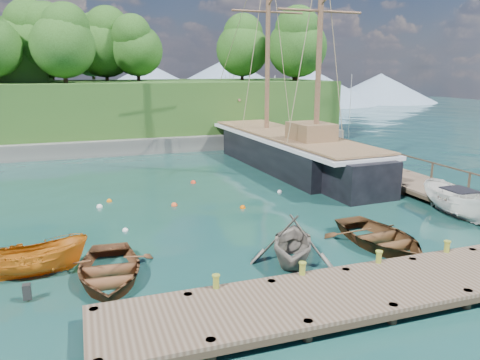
% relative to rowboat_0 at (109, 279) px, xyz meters
% --- Properties ---
extents(ground, '(160.00, 160.00, 0.00)m').
position_rel_rowboat_0_xyz_m(ground, '(7.10, 2.07, 0.00)').
color(ground, '#173830').
rests_on(ground, ground).
extents(dock_near, '(20.00, 3.20, 1.10)m').
position_rel_rowboat_0_xyz_m(dock_near, '(9.10, -4.43, 0.43)').
color(dock_near, brown).
rests_on(dock_near, ground).
extents(dock_east, '(3.20, 24.00, 1.10)m').
position_rel_rowboat_0_xyz_m(dock_east, '(18.60, 9.07, 0.43)').
color(dock_east, brown).
rests_on(dock_east, ground).
extents(bollard_0, '(0.26, 0.26, 0.45)m').
position_rel_rowboat_0_xyz_m(bollard_0, '(3.10, -3.03, 0.00)').
color(bollard_0, olive).
rests_on(bollard_0, ground).
extents(bollard_1, '(0.26, 0.26, 0.45)m').
position_rel_rowboat_0_xyz_m(bollard_1, '(6.10, -3.03, 0.00)').
color(bollard_1, olive).
rests_on(bollard_1, ground).
extents(bollard_2, '(0.26, 0.26, 0.45)m').
position_rel_rowboat_0_xyz_m(bollard_2, '(9.10, -3.03, 0.00)').
color(bollard_2, olive).
rests_on(bollard_2, ground).
extents(bollard_3, '(0.26, 0.26, 0.45)m').
position_rel_rowboat_0_xyz_m(bollard_3, '(12.10, -3.03, 0.00)').
color(bollard_3, olive).
rests_on(bollard_3, ground).
extents(rowboat_0, '(3.68, 4.91, 0.97)m').
position_rel_rowboat_0_xyz_m(rowboat_0, '(0.00, 0.00, 0.00)').
color(rowboat_0, brown).
rests_on(rowboat_0, ground).
extents(rowboat_1, '(4.60, 4.82, 1.98)m').
position_rel_rowboat_0_xyz_m(rowboat_1, '(6.81, -0.74, 0.00)').
color(rowboat_1, slate).
rests_on(rowboat_1, ground).
extents(rowboat_2, '(3.78, 5.09, 1.01)m').
position_rel_rowboat_0_xyz_m(rowboat_2, '(11.07, -0.38, 0.00)').
color(rowboat_2, '#4D3019').
rests_on(rowboat_2, ground).
extents(motorboat_orange, '(3.84, 1.64, 1.45)m').
position_rel_rowboat_0_xyz_m(motorboat_orange, '(-2.48, 1.19, 0.00)').
color(motorboat_orange, '#C56A15').
rests_on(motorboat_orange, ground).
extents(cabin_boat_white, '(2.14, 4.88, 1.84)m').
position_rel_rowboat_0_xyz_m(cabin_boat_white, '(17.10, 1.67, 0.00)').
color(cabin_boat_white, white).
rests_on(cabin_boat_white, ground).
extents(schooner, '(5.96, 26.95, 19.63)m').
position_rel_rowboat_0_xyz_m(schooner, '(14.04, 15.31, 1.09)').
color(schooner, black).
rests_on(schooner, ground).
extents(mooring_buoy_0, '(0.27, 0.27, 0.27)m').
position_rel_rowboat_0_xyz_m(mooring_buoy_0, '(1.05, 4.99, 0.00)').
color(mooring_buoy_0, white).
rests_on(mooring_buoy_0, ground).
extents(mooring_buoy_1, '(0.34, 0.34, 0.34)m').
position_rel_rowboat_0_xyz_m(mooring_buoy_1, '(3.98, 8.25, 0.00)').
color(mooring_buoy_1, '#F55422').
rests_on(mooring_buoy_1, ground).
extents(mooring_buoy_2, '(0.29, 0.29, 0.29)m').
position_rel_rowboat_0_xyz_m(mooring_buoy_2, '(7.36, 6.63, 0.00)').
color(mooring_buoy_2, '#E85D00').
rests_on(mooring_buoy_2, ground).
extents(mooring_buoy_3, '(0.29, 0.29, 0.29)m').
position_rel_rowboat_0_xyz_m(mooring_buoy_3, '(10.54, 8.94, 0.00)').
color(mooring_buoy_3, white).
rests_on(mooring_buoy_3, ground).
extents(mooring_buoy_4, '(0.29, 0.29, 0.29)m').
position_rel_rowboat_0_xyz_m(mooring_buoy_4, '(0.68, 10.23, 0.00)').
color(mooring_buoy_4, orange).
rests_on(mooring_buoy_4, ground).
extents(mooring_buoy_5, '(0.34, 0.34, 0.34)m').
position_rel_rowboat_0_xyz_m(mooring_buoy_5, '(6.16, 12.91, 0.00)').
color(mooring_buoy_5, red).
rests_on(mooring_buoy_5, ground).
extents(mooring_buoy_6, '(0.33, 0.33, 0.33)m').
position_rel_rowboat_0_xyz_m(mooring_buoy_6, '(0.11, 9.26, 0.00)').
color(mooring_buoy_6, white).
rests_on(mooring_buoy_6, ground).
extents(headland, '(51.00, 19.31, 12.90)m').
position_rel_rowboat_0_xyz_m(headland, '(-5.78, 33.44, 5.54)').
color(headland, '#474744').
rests_on(headland, ground).
extents(distant_ridge, '(117.00, 40.00, 10.00)m').
position_rel_rowboat_0_xyz_m(distant_ridge, '(11.40, 72.07, 4.35)').
color(distant_ridge, '#728CA5').
rests_on(distant_ridge, ground).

